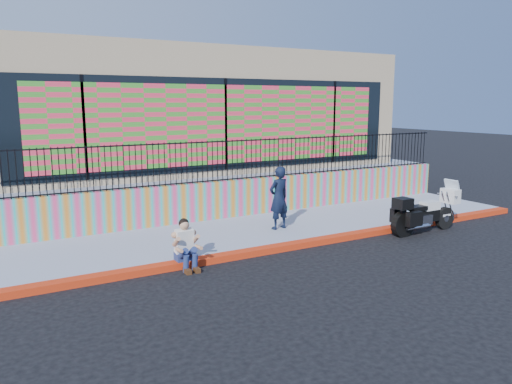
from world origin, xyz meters
TOP-DOWN VIEW (x-y plane):
  - ground at (0.00, 0.00)m, footprint 90.00×90.00m
  - red_curb at (0.00, 0.00)m, footprint 16.00×0.30m
  - sidewalk at (0.00, 1.65)m, footprint 16.00×3.00m
  - mural_wall at (0.00, 3.25)m, footprint 16.00×0.20m
  - metal_fence at (0.00, 3.25)m, footprint 15.80×0.04m
  - elevated_platform at (0.00, 8.35)m, footprint 16.00×10.00m
  - storefront_building at (0.00, 8.13)m, footprint 14.00×8.06m
  - police_motorcycle at (3.69, -0.52)m, footprint 2.25×0.74m
  - police_officer at (0.19, 1.33)m, footprint 0.68×0.50m
  - seated_man at (-3.06, -0.16)m, footprint 0.54×0.71m

SIDE VIEW (x-z plane):
  - ground at x=0.00m, z-range 0.00..0.00m
  - red_curb at x=0.00m, z-range 0.00..0.15m
  - sidewalk at x=0.00m, z-range 0.00..0.15m
  - seated_man at x=-3.06m, z-range -0.08..0.98m
  - police_motorcycle at x=3.69m, z-range -0.11..1.29m
  - elevated_platform at x=0.00m, z-range 0.00..1.25m
  - mural_wall at x=0.00m, z-range 0.15..1.25m
  - police_officer at x=0.19m, z-range 0.15..1.85m
  - metal_fence at x=0.00m, z-range 1.25..2.45m
  - storefront_building at x=0.00m, z-range 1.25..5.25m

